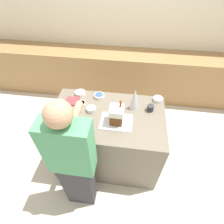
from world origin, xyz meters
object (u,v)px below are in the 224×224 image
(candy_bowl_near_tray_right, at_px, (158,99))
(candy_bowl_center_rear, at_px, (82,104))
(baking_tray, at_px, (116,122))
(decorative_tree, at_px, (135,99))
(candy_bowl_far_right, at_px, (80,93))
(person, at_px, (74,163))
(cookbook, at_px, (72,101))
(mug, at_px, (150,108))
(gingerbread_house, at_px, (116,115))
(candy_bowl_far_left, at_px, (60,102))
(candy_bowl_behind_tray, at_px, (99,96))
(candy_bowl_beside_tree, at_px, (91,109))

(candy_bowl_near_tray_right, bearing_deg, candy_bowl_center_rear, -167.16)
(baking_tray, xyz_separation_m, decorative_tree, (0.19, 0.27, 0.14))
(baking_tray, relative_size, candy_bowl_far_right, 2.71)
(candy_bowl_center_rear, relative_size, person, 0.06)
(cookbook, height_order, mug, mug)
(candy_bowl_far_right, distance_m, person, 1.01)
(mug, bearing_deg, candy_bowl_center_rear, -178.52)
(gingerbread_house, xyz_separation_m, candy_bowl_far_left, (-0.76, 0.21, -0.10))
(candy_bowl_far_left, height_order, candy_bowl_far_right, candy_bowl_far_left)
(candy_bowl_far_right, bearing_deg, candy_bowl_near_tray_right, 0.21)
(candy_bowl_far_left, bearing_deg, person, -62.69)
(baking_tray, relative_size, candy_bowl_behind_tray, 2.76)
(candy_bowl_far_right, relative_size, person, 0.08)
(candy_bowl_behind_tray, distance_m, candy_bowl_far_left, 0.52)
(decorative_tree, relative_size, candy_bowl_behind_tray, 2.15)
(candy_bowl_beside_tree, bearing_deg, baking_tray, -23.64)
(candy_bowl_beside_tree, bearing_deg, cookbook, 155.59)
(person, bearing_deg, candy_bowl_near_tray_right, 48.82)
(candy_bowl_far_right, relative_size, candy_bowl_near_tray_right, 1.13)
(decorative_tree, relative_size, candy_bowl_near_tray_right, 2.38)
(candy_bowl_beside_tree, bearing_deg, gingerbread_house, -23.58)
(decorative_tree, bearing_deg, candy_bowl_far_left, -176.66)
(candy_bowl_behind_tray, relative_size, person, 0.08)
(decorative_tree, bearing_deg, mug, -5.38)
(decorative_tree, xyz_separation_m, candy_bowl_far_left, (-0.95, -0.06, -0.12))
(baking_tray, bearing_deg, cookbook, 156.00)
(baking_tray, relative_size, decorative_tree, 1.28)
(candy_bowl_beside_tree, height_order, candy_bowl_far_left, candy_bowl_beside_tree)
(baking_tray, xyz_separation_m, candy_bowl_behind_tray, (-0.28, 0.42, 0.02))
(decorative_tree, xyz_separation_m, candy_bowl_center_rear, (-0.67, -0.04, -0.12))
(candy_bowl_far_left, xyz_separation_m, person, (0.39, -0.76, -0.10))
(baking_tray, bearing_deg, candy_bowl_behind_tray, 123.99)
(candy_bowl_center_rear, distance_m, candy_bowl_beside_tree, 0.17)
(cookbook, bearing_deg, candy_bowl_beside_tree, -24.41)
(mug, bearing_deg, candy_bowl_far_right, 168.33)
(candy_bowl_far_left, relative_size, mug, 1.18)
(candy_bowl_far_left, height_order, cookbook, candy_bowl_far_left)
(candy_bowl_behind_tray, distance_m, cookbook, 0.37)
(candy_bowl_beside_tree, xyz_separation_m, person, (-0.04, -0.69, -0.11))
(candy_bowl_far_right, bearing_deg, mug, -11.67)
(candy_bowl_beside_tree, relative_size, person, 0.07)
(candy_bowl_center_rear, distance_m, candy_bowl_near_tray_right, 1.00)
(candy_bowl_behind_tray, bearing_deg, candy_bowl_far_right, 174.28)
(candy_bowl_center_rear, bearing_deg, gingerbread_house, -25.53)
(candy_bowl_near_tray_right, distance_m, cookbook, 1.14)
(gingerbread_house, relative_size, person, 0.18)
(candy_bowl_center_rear, distance_m, cookbook, 0.16)
(baking_tray, relative_size, candy_bowl_far_left, 3.83)
(baking_tray, relative_size, cookbook, 2.20)
(person, bearing_deg, candy_bowl_center_rear, 97.91)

